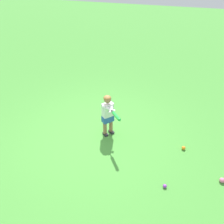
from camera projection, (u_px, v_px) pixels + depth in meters
name	position (u px, v px, depth m)	size (l,w,h in m)	color
ground_plane	(95.00, 135.00, 5.26)	(40.00, 40.00, 0.00)	#479338
child_batter	(108.00, 113.00, 4.91)	(0.61, 0.65, 1.08)	#232328
play_ball_far_left	(184.00, 148.00, 4.83)	(0.09, 0.09, 0.09)	orange
play_ball_behind_batter	(222.00, 180.00, 4.10)	(0.10, 0.10, 0.10)	pink
play_ball_center_lawn	(165.00, 186.00, 4.01)	(0.07, 0.07, 0.07)	purple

